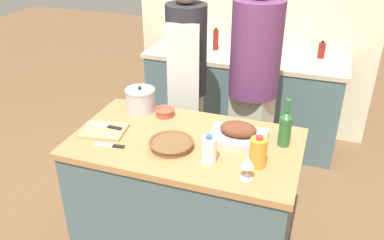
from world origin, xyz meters
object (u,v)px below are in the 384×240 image
object	(u,v)px
milk_jug	(209,150)
stock_pot	(140,100)
roasting_pan	(238,134)
wine_bottle_green	(285,127)
mixing_bowl	(165,112)
condiment_bottle_extra	(216,40)
wine_glass_left	(247,162)
juice_jug	(258,152)
knife_paring	(110,146)
wicker_basket	(171,144)
stand_mixer	(253,46)
cutting_board	(104,131)
person_cook_guest	(254,78)
person_cook_aproned	(187,76)
condiment_bottle_short	(201,39)
knife_chef	(105,126)
condiment_bottle_tall	(322,50)

from	to	relation	value
milk_jug	stock_pot	bearing A→B (deg)	144.06
roasting_pan	wine_bottle_green	size ratio (longest dim) A/B	1.17
mixing_bowl	condiment_bottle_extra	world-z (taller)	condiment_bottle_extra
wine_glass_left	mixing_bowl	bearing A→B (deg)	142.44
juice_jug	knife_paring	world-z (taller)	juice_jug
wicker_basket	wine_bottle_green	size ratio (longest dim) A/B	0.89
stock_pot	stand_mixer	bearing A→B (deg)	67.31
cutting_board	wine_glass_left	xyz separation A→B (m)	(0.94, -0.18, 0.09)
stand_mixer	condiment_bottle_extra	world-z (taller)	stand_mixer
condiment_bottle_extra	person_cook_guest	world-z (taller)	person_cook_guest
mixing_bowl	knife_paring	world-z (taller)	mixing_bowl
stock_pot	cutting_board	bearing A→B (deg)	-102.86
knife_paring	person_cook_aproned	size ratio (longest dim) A/B	0.11
wicker_basket	cutting_board	distance (m)	0.46
roasting_pan	wine_glass_left	bearing A→B (deg)	-69.68
wicker_basket	person_cook_guest	size ratio (longest dim) A/B	0.15
condiment_bottle_short	condiment_bottle_extra	world-z (taller)	condiment_bottle_extra
stand_mixer	condiment_bottle_extra	size ratio (longest dim) A/B	1.45
wicker_basket	knife_paring	world-z (taller)	wicker_basket
condiment_bottle_short	person_cook_guest	xyz separation A→B (m)	(0.67, -0.79, -0.01)
knife_paring	stand_mixer	bearing A→B (deg)	74.43
milk_jug	stand_mixer	bearing A→B (deg)	93.79
cutting_board	knife_chef	size ratio (longest dim) A/B	1.16
knife_paring	wine_bottle_green	bearing A→B (deg)	20.06
condiment_bottle_tall	wicker_basket	bearing A→B (deg)	-110.89
cutting_board	juice_jug	size ratio (longest dim) A/B	1.57
wicker_basket	wine_glass_left	distance (m)	0.51
mixing_bowl	condiment_bottle_tall	distance (m)	1.77
condiment_bottle_extra	stand_mixer	bearing A→B (deg)	-23.71
knife_chef	condiment_bottle_short	bearing A→B (deg)	87.54
knife_paring	person_cook_aproned	world-z (taller)	person_cook_aproned
wine_glass_left	condiment_bottle_short	size ratio (longest dim) A/B	0.71
stock_pot	milk_jug	bearing A→B (deg)	-35.94
mixing_bowl	condiment_bottle_short	bearing A→B (deg)	98.36
stand_mixer	person_cook_aproned	world-z (taller)	person_cook_aproned
condiment_bottle_short	person_cook_aproned	xyz separation A→B (m)	(0.16, -0.88, -0.03)
wine_glass_left	condiment_bottle_tall	distance (m)	2.04
mixing_bowl	condiment_bottle_tall	world-z (taller)	condiment_bottle_tall
condiment_bottle_tall	roasting_pan	bearing A→B (deg)	-102.49
wicker_basket	knife_paring	distance (m)	0.36
wine_bottle_green	person_cook_aproned	size ratio (longest dim) A/B	0.17
cutting_board	person_cook_aproned	bearing A→B (deg)	75.71
cutting_board	milk_jug	distance (m)	0.72
wine_bottle_green	condiment_bottle_short	size ratio (longest dim) A/B	1.46
mixing_bowl	condiment_bottle_extra	bearing A→B (deg)	92.68
wine_glass_left	condiment_bottle_short	world-z (taller)	condiment_bottle_short
condiment_bottle_tall	milk_jug	bearing A→B (deg)	-103.61
stock_pot	milk_jug	world-z (taller)	stock_pot
wicker_basket	mixing_bowl	world-z (taller)	mixing_bowl
juice_jug	wine_bottle_green	bearing A→B (deg)	68.53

